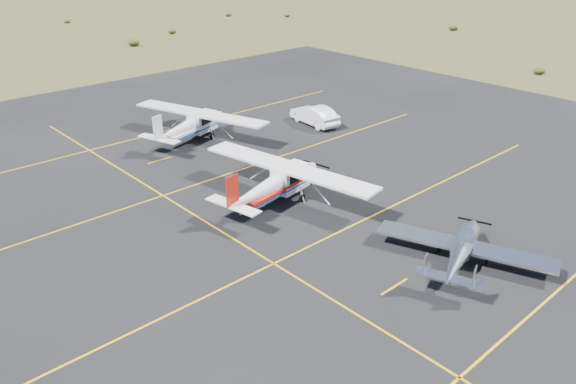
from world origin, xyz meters
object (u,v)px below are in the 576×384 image
aircraft_plain (191,124)px  sedan (314,115)px  aircraft_cessna (276,182)px  aircraft_low_wing (462,249)px

aircraft_plain → sedan: size_ratio=2.43×
aircraft_cessna → sedan: 15.95m
sedan → aircraft_cessna: bearing=42.9°
aircraft_plain → sedan: bearing=-37.6°
aircraft_low_wing → aircraft_cessna: (-2.33, 11.80, 0.46)m
sedan → aircraft_low_wing: bearing=70.1°
sedan → aircraft_plain: bearing=-13.5°
aircraft_cessna → sedan: bearing=26.7°
aircraft_low_wing → sedan: size_ratio=1.80×
aircraft_plain → sedan: 11.02m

